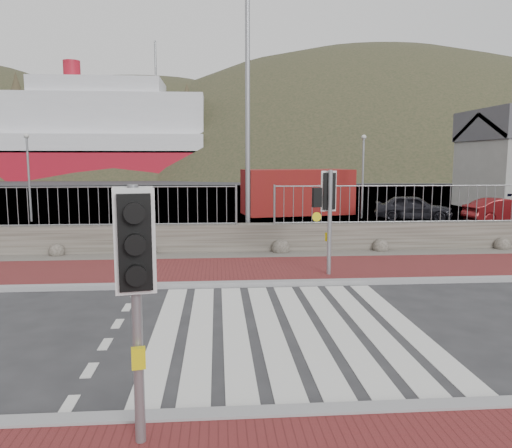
{
  "coord_description": "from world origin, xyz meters",
  "views": [
    {
      "loc": [
        -1.19,
        -8.34,
        2.96
      ],
      "look_at": [
        -0.3,
        3.0,
        1.46
      ],
      "focal_mm": 35.0,
      "sensor_mm": 36.0,
      "label": 1
    }
  ],
  "objects": [
    {
      "name": "ground",
      "position": [
        0.0,
        0.0,
        0.0
      ],
      "size": [
        220.0,
        220.0,
        0.0
      ],
      "primitive_type": "plane",
      "color": "#28282B",
      "rests_on": "ground"
    },
    {
      "name": "sidewalk_far",
      "position": [
        0.0,
        4.5,
        0.04
      ],
      "size": [
        40.0,
        3.0,
        0.08
      ],
      "primitive_type": "cube",
      "color": "maroon",
      "rests_on": "ground"
    },
    {
      "name": "kerb_near",
      "position": [
        0.0,
        -3.0,
        0.05
      ],
      "size": [
        40.0,
        0.25,
        0.12
      ],
      "primitive_type": "cube",
      "color": "gray",
      "rests_on": "ground"
    },
    {
      "name": "kerb_far",
      "position": [
        0.0,
        3.0,
        0.05
      ],
      "size": [
        40.0,
        0.25,
        0.12
      ],
      "primitive_type": "cube",
      "color": "gray",
      "rests_on": "ground"
    },
    {
      "name": "zebra_crossing",
      "position": [
        -0.0,
        0.0,
        0.01
      ],
      "size": [
        4.62,
        5.6,
        0.01
      ],
      "color": "silver",
      "rests_on": "ground"
    },
    {
      "name": "gravel_strip",
      "position": [
        0.0,
        6.5,
        0.03
      ],
      "size": [
        40.0,
        1.5,
        0.06
      ],
      "primitive_type": "cube",
      "color": "#59544C",
      "rests_on": "ground"
    },
    {
      "name": "stone_wall",
      "position": [
        0.0,
        7.3,
        0.45
      ],
      "size": [
        40.0,
        0.6,
        0.9
      ],
      "primitive_type": "cube",
      "color": "#4C473E",
      "rests_on": "ground"
    },
    {
      "name": "railing",
      "position": [
        0.0,
        7.15,
        1.82
      ],
      "size": [
        18.07,
        0.07,
        1.22
      ],
      "color": "gray",
      "rests_on": "stone_wall"
    },
    {
      "name": "quay",
      "position": [
        0.0,
        27.9,
        0.0
      ],
      "size": [
        120.0,
        40.0,
        0.5
      ],
      "primitive_type": "cube",
      "color": "#4C4C4F",
      "rests_on": "ground"
    },
    {
      "name": "water",
      "position": [
        0.0,
        62.9,
        0.0
      ],
      "size": [
        220.0,
        50.0,
        0.05
      ],
      "primitive_type": "cube",
      "color": "#3F4C54",
      "rests_on": "ground"
    },
    {
      "name": "ferry",
      "position": [
        -24.65,
        67.9,
        5.36
      ],
      "size": [
        50.0,
        16.0,
        20.0
      ],
      "color": "maroon",
      "rests_on": "ground"
    },
    {
      "name": "hills_backdrop",
      "position": [
        6.74,
        87.9,
        -23.05
      ],
      "size": [
        254.0,
        90.0,
        100.0
      ],
      "color": "#262E1B",
      "rests_on": "ground"
    },
    {
      "name": "traffic_signal_near",
      "position": [
        -1.99,
        -3.47,
        1.95
      ],
      "size": [
        0.42,
        0.3,
        2.71
      ],
      "rotation": [
        0.0,
        0.0,
        0.18
      ],
      "color": "gray",
      "rests_on": "ground"
    },
    {
      "name": "traffic_signal_far",
      "position": [
        1.55,
        3.74,
        1.95
      ],
      "size": [
        0.65,
        0.26,
        2.68
      ],
      "rotation": [
        0.0,
        0.0,
        3.23
      ],
      "color": "gray",
      "rests_on": "ground"
    },
    {
      "name": "streetlight",
      "position": [
        -0.03,
        8.06,
        5.01
      ],
      "size": [
        1.85,
        0.69,
        8.9
      ],
      "rotation": [
        0.0,
        0.0,
        -0.28
      ],
      "color": "gray",
      "rests_on": "ground"
    },
    {
      "name": "shipping_container",
      "position": [
        3.1,
        18.13,
        1.19
      ],
      "size": [
        6.05,
        3.35,
        2.38
      ],
      "primitive_type": "cube",
      "rotation": [
        0.0,
        0.0,
        0.18
      ],
      "color": "maroon",
      "rests_on": "ground"
    },
    {
      "name": "car_a",
      "position": [
        8.23,
        14.93,
        0.62
      ],
      "size": [
        3.89,
        2.56,
        1.23
      ],
      "primitive_type": "imported",
      "rotation": [
        0.0,
        0.0,
        1.24
      ],
      "color": "black",
      "rests_on": "ground"
    },
    {
      "name": "car_b",
      "position": [
        11.99,
        13.69,
        0.57
      ],
      "size": [
        3.58,
        1.6,
        1.14
      ],
      "primitive_type": "imported",
      "rotation": [
        0.0,
        0.0,
        1.69
      ],
      "color": "#600D10",
      "rests_on": "ground"
    }
  ]
}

